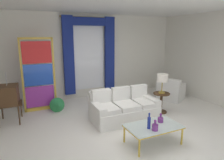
# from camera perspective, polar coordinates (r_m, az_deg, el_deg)

# --- Properties ---
(ground_plane) EXTENTS (16.00, 16.00, 0.00)m
(ground_plane) POSITION_cam_1_polar(r_m,az_deg,el_deg) (5.06, 3.59, -13.86)
(ground_plane) COLOR white
(wall_rear) EXTENTS (8.00, 0.12, 3.00)m
(wall_rear) POSITION_cam_1_polar(r_m,az_deg,el_deg) (7.39, -7.73, 6.70)
(wall_rear) COLOR white
(wall_rear) RESTS_ON ground
(wall_right) EXTENTS (0.12, 7.00, 3.00)m
(wall_right) POSITION_cam_1_polar(r_m,az_deg,el_deg) (7.45, 27.02, 5.49)
(wall_right) COLOR white
(wall_right) RESTS_ON ground
(ceiling_slab) EXTENTS (8.00, 7.60, 0.04)m
(ceiling_slab) POSITION_cam_1_polar(r_m,az_deg,el_deg) (5.29, -0.36, 20.97)
(ceiling_slab) COLOR white
(curtained_window) EXTENTS (2.00, 0.17, 2.70)m
(curtained_window) POSITION_cam_1_polar(r_m,az_deg,el_deg) (7.25, -6.37, 8.54)
(curtained_window) COLOR white
(curtained_window) RESTS_ON ground
(couch_white_long) EXTENTS (1.77, 0.95, 0.86)m
(couch_white_long) POSITION_cam_1_polar(r_m,az_deg,el_deg) (5.52, 3.22, -8.05)
(couch_white_long) COLOR white
(couch_white_long) RESTS_ON ground
(coffee_table) EXTENTS (1.14, 0.67, 0.41)m
(coffee_table) POSITION_cam_1_polar(r_m,az_deg,el_deg) (4.39, 11.68, -13.03)
(coffee_table) COLOR silver
(coffee_table) RESTS_ON ground
(bottle_blue_decanter) EXTENTS (0.12, 0.12, 0.20)m
(bottle_blue_decanter) POSITION_cam_1_polar(r_m,az_deg,el_deg) (4.54, 13.67, -10.81)
(bottle_blue_decanter) COLOR #753384
(bottle_blue_decanter) RESTS_ON coffee_table
(bottle_crystal_tall) EXTENTS (0.07, 0.07, 0.34)m
(bottle_crystal_tall) POSITION_cam_1_polar(r_m,az_deg,el_deg) (4.17, 10.51, -11.76)
(bottle_crystal_tall) COLOR navy
(bottle_crystal_tall) RESTS_ON coffee_table
(bottle_amber_squat) EXTENTS (0.12, 0.12, 0.23)m
(bottle_amber_squat) POSITION_cam_1_polar(r_m,az_deg,el_deg) (4.15, 12.19, -12.90)
(bottle_amber_squat) COLOR #753384
(bottle_amber_squat) RESTS_ON coffee_table
(vintage_tv) EXTENTS (0.62, 0.64, 1.35)m
(vintage_tv) POSITION_cam_1_polar(r_m,az_deg,el_deg) (5.84, -27.53, -3.98)
(vintage_tv) COLOR #472D19
(vintage_tv) RESTS_ON ground
(armchair_white) EXTENTS (1.10, 1.10, 0.80)m
(armchair_white) POSITION_cam_1_polar(r_m,az_deg,el_deg) (7.43, 16.34, -3.20)
(armchair_white) COLOR white
(armchair_white) RESTS_ON ground
(stained_glass_divider) EXTENTS (0.95, 0.05, 2.20)m
(stained_glass_divider) POSITION_cam_1_polar(r_m,az_deg,el_deg) (6.33, -20.18, 0.98)
(stained_glass_divider) COLOR gold
(stained_glass_divider) RESTS_ON ground
(peacock_figurine) EXTENTS (0.44, 0.60, 0.50)m
(peacock_figurine) POSITION_cam_1_polar(r_m,az_deg,el_deg) (6.17, -15.21, -7.05)
(peacock_figurine) COLOR beige
(peacock_figurine) RESTS_ON ground
(round_side_table) EXTENTS (0.48, 0.48, 0.59)m
(round_side_table) POSITION_cam_1_polar(r_m,az_deg,el_deg) (6.13, 13.86, -5.78)
(round_side_table) COLOR #472D19
(round_side_table) RESTS_ON ground
(table_lamp_brass) EXTENTS (0.32, 0.32, 0.57)m
(table_lamp_brass) POSITION_cam_1_polar(r_m,az_deg,el_deg) (5.95, 14.20, 0.38)
(table_lamp_brass) COLOR #B29338
(table_lamp_brass) RESTS_ON round_side_table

